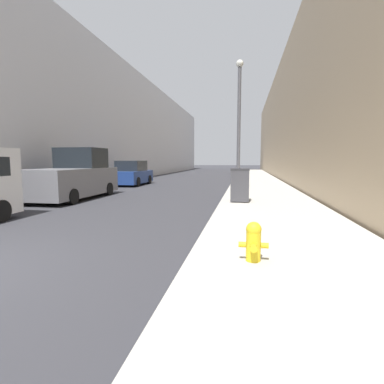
# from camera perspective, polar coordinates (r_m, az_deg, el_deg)

# --- Properties ---
(sidewalk_right) EXTENTS (3.77, 60.00, 0.15)m
(sidewalk_right) POSITION_cam_1_polar(r_m,az_deg,el_deg) (21.56, 12.51, 1.46)
(sidewalk_right) COLOR #B7B2A8
(sidewalk_right) RESTS_ON ground
(building_left_glass) EXTENTS (12.00, 60.00, 10.07)m
(building_left_glass) POSITION_cam_1_polar(r_m,az_deg,el_deg) (33.71, -18.85, 11.35)
(building_left_glass) COLOR #BCBCC1
(building_left_glass) RESTS_ON ground
(building_right_stone) EXTENTS (12.00, 60.00, 10.54)m
(building_right_stone) POSITION_cam_1_polar(r_m,az_deg,el_deg) (31.00, 27.33, 11.93)
(building_right_stone) COLOR tan
(building_right_stone) RESTS_ON ground
(fire_hydrant) EXTENTS (0.48, 0.36, 0.64)m
(fire_hydrant) POSITION_cam_1_polar(r_m,az_deg,el_deg) (4.97, 11.64, -9.07)
(fire_hydrant) COLOR yellow
(fire_hydrant) RESTS_ON sidewalk_right
(trash_bin) EXTENTS (0.72, 0.66, 1.31)m
(trash_bin) POSITION_cam_1_polar(r_m,az_deg,el_deg) (11.77, 9.11, 1.39)
(trash_bin) COLOR #3D3D42
(trash_bin) RESTS_ON sidewalk_right
(lamppost) EXTENTS (0.36, 0.36, 6.58)m
(lamppost) POSITION_cam_1_polar(r_m,az_deg,el_deg) (15.75, 8.91, 12.60)
(lamppost) COLOR #4C4C51
(lamppost) RESTS_ON sidewalk_right
(pickup_truck) EXTENTS (2.25, 5.21, 2.35)m
(pickup_truck) POSITION_cam_1_polar(r_m,az_deg,el_deg) (14.87, -21.63, 2.60)
(pickup_truck) COLOR slate
(pickup_truck) RESTS_ON ground
(parked_sedan_near) EXTENTS (1.97, 4.08, 1.72)m
(parked_sedan_near) POSITION_cam_1_polar(r_m,az_deg,el_deg) (21.70, -11.43, 3.38)
(parked_sedan_near) COLOR navy
(parked_sedan_near) RESTS_ON ground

